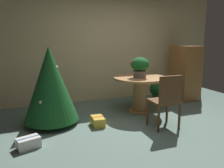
{
  "coord_description": "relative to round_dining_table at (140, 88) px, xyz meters",
  "views": [
    {
      "loc": [
        -1.87,
        -3.18,
        1.54
      ],
      "look_at": [
        -0.54,
        0.39,
        0.77
      ],
      "focal_mm": 36.1,
      "sensor_mm": 36.0,
      "label": 1
    }
  ],
  "objects": [
    {
      "name": "wooden_cabinet",
      "position": [
        1.55,
        0.54,
        0.16
      ],
      "size": [
        0.54,
        0.71,
        1.36
      ],
      "color": "brown",
      "rests_on": "ground_plane"
    },
    {
      "name": "gift_box_gold",
      "position": [
        -1.06,
        -0.45,
        -0.44
      ],
      "size": [
        0.22,
        0.32,
        0.16
      ],
      "color": "gold",
      "rests_on": "ground_plane"
    },
    {
      "name": "round_dining_table",
      "position": [
        0.0,
        0.0,
        0.0
      ],
      "size": [
        1.1,
        1.1,
        0.75
      ],
      "color": "#B27F4C",
      "rests_on": "ground_plane"
    },
    {
      "name": "potted_plant",
      "position": [
        0.77,
        0.54,
        -0.24
      ],
      "size": [
        0.38,
        0.38,
        0.51
      ],
      "color": "#4C382D",
      "rests_on": "ground_plane"
    },
    {
      "name": "gift_box_cream",
      "position": [
        -2.24,
        -0.92,
        -0.45
      ],
      "size": [
        0.36,
        0.28,
        0.16
      ],
      "color": "silver",
      "rests_on": "ground_plane"
    },
    {
      "name": "back_wall_panel",
      "position": [
        -0.3,
        1.26,
        0.78
      ],
      "size": [
        6.0,
        0.1,
        2.6
      ],
      "primitive_type": "cube",
      "color": "beige",
      "rests_on": "ground_plane"
    },
    {
      "name": "wooden_chair_near",
      "position": [
        0.0,
        -0.98,
        0.01
      ],
      "size": [
        0.46,
        0.41,
        0.94
      ],
      "color": "brown",
      "rests_on": "ground_plane"
    },
    {
      "name": "holiday_tree",
      "position": [
        -1.83,
        -0.08,
        0.22
      ],
      "size": [
        0.97,
        0.97,
        1.41
      ],
      "color": "brown",
      "rests_on": "ground_plane"
    },
    {
      "name": "ground_plane",
      "position": [
        -0.3,
        -0.94,
        -0.52
      ],
      "size": [
        6.6,
        6.6,
        0.0
      ],
      "primitive_type": "plane",
      "color": "slate"
    },
    {
      "name": "flower_vase",
      "position": [
        -0.05,
        -0.06,
        0.46
      ],
      "size": [
        0.38,
        0.38,
        0.42
      ],
      "color": "#665B51",
      "rests_on": "round_dining_table"
    }
  ]
}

